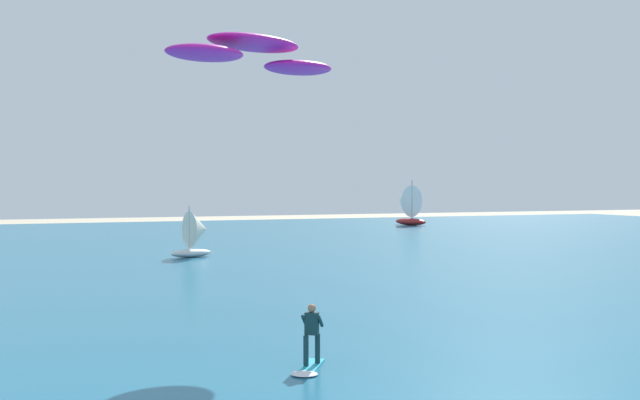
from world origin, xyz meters
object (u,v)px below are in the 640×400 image
Objects in this scene: kitesurfer at (310,345)px; sailboat_center_horizon at (197,233)px; kite at (254,54)px; sailboat_heeled_over at (406,204)px.

kitesurfer is 0.56× the size of sailboat_center_horizon.
kite is 2.06× the size of sailboat_center_horizon.
kitesurfer is 70.16m from sailboat_heeled_over.
kitesurfer is 10.84m from kite.
sailboat_heeled_over is (35.28, 60.62, 1.91)m from kitesurfer.
sailboat_center_horizon reaches higher than kitesurfer.
sailboat_center_horizon is (3.31, 30.72, 0.99)m from kitesurfer.
kitesurfer is 30.91m from sailboat_center_horizon.
kite is (0.30, 6.35, 8.78)m from kitesurfer.
sailboat_center_horizon is at bearing 83.85° from kitesurfer.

